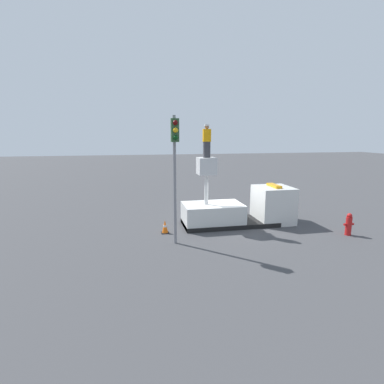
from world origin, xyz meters
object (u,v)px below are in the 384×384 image
Objects in this scene: worker at (207,141)px; traffic_light_pole at (175,155)px; fire_hydrant at (349,224)px; bucket_truck at (240,209)px; traffic_cone_rear at (165,227)px.

worker is 0.30× the size of traffic_light_pole.
traffic_light_pole is at bearing 177.04° from fire_hydrant.
bucket_truck is 5.53m from fire_hydrant.
bucket_truck is 4.33m from worker.
traffic_light_pole is at bearing -79.40° from traffic_cone_rear.
bucket_truck is 1.07× the size of traffic_light_pole.
traffic_light_pole is 8.47× the size of traffic_cone_rear.
fire_hydrant is at bearing -23.36° from worker.
traffic_light_pole reaches higher than worker.
traffic_cone_rear is (-0.32, 1.69, -3.80)m from traffic_light_pole.
traffic_light_pole reaches higher than bucket_truck.
worker is 5.02m from traffic_cone_rear.
bucket_truck reaches higher than traffic_cone_rear.
fire_hydrant is 1.65× the size of traffic_cone_rear.
traffic_light_pole is (-4.05, -2.44, 3.27)m from bucket_truck.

